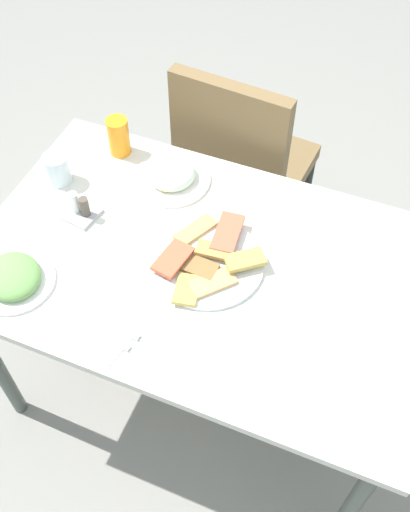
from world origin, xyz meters
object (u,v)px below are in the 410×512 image
soda_can (119,136)px  condiment_caddy (80,209)px  spoon (107,324)px  salad_plate_greens (13,277)px  dining_chair (240,162)px  salad_plate_rice (171,175)px  fork (100,336)px  paper_napkin (104,331)px  drinking_glass (57,169)px  pide_platter (208,260)px  dining_table (203,279)px

soda_can → condiment_caddy: soda_can is taller
spoon → salad_plate_greens: bearing=178.5°
dining_chair → condiment_caddy: bearing=-115.2°
salad_plate_rice → soda_can: soda_can is taller
salad_plate_greens → spoon: (0.28, -0.02, -0.01)m
fork → spoon: size_ratio=0.91×
dining_chair → salad_plate_rice: 0.43m
dining_chair → soda_can: 0.50m
paper_napkin → spoon: bearing=90.0°
salad_plate_rice → drinking_glass: bearing=-158.0°
dining_chair → condiment_caddy: 0.68m
salad_plate_greens → spoon: salad_plate_greens is taller
salad_plate_rice → pide_platter: bearing=-48.9°
salad_plate_rice → condiment_caddy: size_ratio=2.25×
salad_plate_rice → fork: size_ratio=1.43×
dining_table → condiment_caddy: bearing=176.1°
fork → dining_table: bearing=68.1°
salad_plate_rice → drinking_glass: (-0.31, -0.12, 0.02)m
salad_plate_greens → paper_napkin: size_ratio=1.50×
soda_can → salad_plate_rice: bearing=-15.6°
pide_platter → salad_plate_greens: size_ratio=1.52×
salad_plate_greens → spoon: size_ratio=1.21×
salad_plate_rice → dining_table: bearing=-50.7°
salad_plate_greens → spoon: 0.29m
soda_can → drinking_glass: bearing=-121.3°
soda_can → condiment_caddy: 0.28m
fork → soda_can: bearing=116.4°
dining_table → fork: (-0.14, -0.30, 0.08)m
dining_chair → paper_napkin: (-0.04, -0.89, 0.20)m
salad_plate_greens → soda_can: 0.55m
fork → spoon: bearing=93.4°
dining_chair → paper_napkin: bearing=-92.3°
fork → salad_plate_greens: bearing=171.3°
paper_napkin → condiment_caddy: condiment_caddy is taller
fork → condiment_caddy: bearing=129.2°
dining_table → drinking_glass: (-0.51, 0.12, 0.12)m
pide_platter → fork: bearing=-117.0°
pide_platter → salad_plate_greens: (-0.44, -0.24, 0.01)m
soda_can → paper_napkin: bearing=-66.4°
dining_chair → fork: dining_chair is taller
paper_napkin → spoon: size_ratio=0.81×
salad_plate_greens → spoon: bearing=-5.0°
dining_table → salad_plate_greens: size_ratio=5.73×
salad_plate_rice → spoon: (0.06, -0.52, -0.02)m
soda_can → salad_plate_greens: bearing=-92.7°
salad_plate_rice → dining_chair: bearing=75.1°
dining_chair → soda_can: dining_chair is taller
dining_chair → soda_can: (-0.29, -0.30, 0.26)m
salad_plate_rice → fork: salad_plate_rice is taller
dining_chair → spoon: 0.90m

